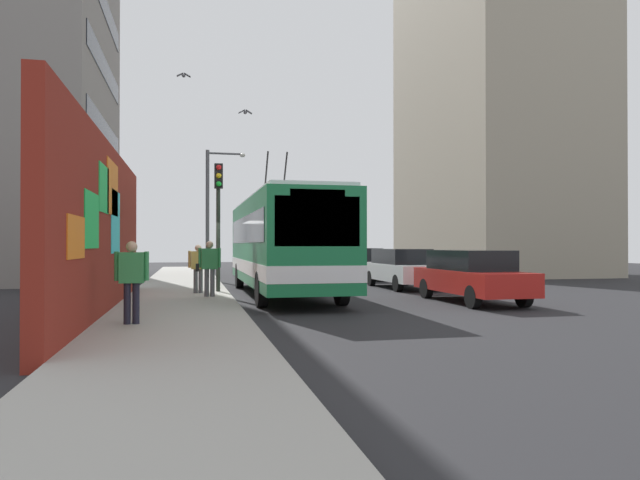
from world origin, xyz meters
name	(u,v)px	position (x,y,z in m)	size (l,w,h in m)	color
ground_plane	(230,297)	(0.00, 0.00, 0.00)	(80.00, 80.00, 0.00)	#232326
sidewalk_slab	(180,296)	(0.00, 1.60, 0.07)	(48.00, 3.20, 0.15)	#9E9B93
graffiti_wall	(105,230)	(-4.23, 3.35, 2.12)	(13.56, 0.32, 4.23)	maroon
building_far_left	(29,91)	(11.98, 9.20, 9.48)	(12.90, 7.25, 18.96)	gray
building_far_right	(492,103)	(13.09, -17.00, 10.54)	(13.20, 8.20, 21.07)	#9E937F
city_bus	(282,241)	(0.28, -1.80, 1.86)	(11.43, 2.58, 5.13)	#19723F
parked_car_red	(471,275)	(-3.35, -7.00, 0.84)	(4.84, 1.76, 1.58)	#B21E19
parked_car_white	(401,267)	(2.50, -7.00, 0.83)	(4.84, 1.75, 1.58)	white
parked_car_dark_gray	(360,263)	(8.32, -7.00, 0.83)	(4.11, 1.87, 1.58)	#38383D
pedestrian_near_wall	(132,275)	(-7.23, 2.44, 1.13)	(0.22, 0.67, 1.66)	#1E1E2D
pedestrian_midblock	(198,265)	(0.13, 1.03, 1.08)	(0.22, 0.65, 1.59)	#595960
pedestrian_at_curb	(209,264)	(-1.30, 0.71, 1.16)	(0.23, 0.76, 1.71)	#595960
traffic_light	(218,205)	(0.55, 0.35, 3.08)	(0.49, 0.28, 4.38)	#2D382D
street_lamp	(212,203)	(9.67, 0.22, 3.80)	(0.44, 1.95, 6.29)	#4C4C51
flying_pigeons	(214,94)	(3.74, 0.36, 7.72)	(0.91, 2.91, 1.64)	slate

